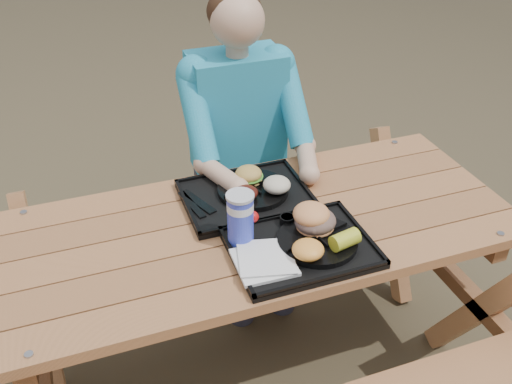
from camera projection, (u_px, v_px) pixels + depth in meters
name	position (u px, v px, depth m)	size (l,w,h in m)	color
ground	(256.00, 367.00, 2.37)	(60.00, 60.00, 0.00)	#999999
picnic_table	(256.00, 302.00, 2.17)	(1.80, 1.49, 0.75)	#999999
tray_near	(301.00, 248.00, 1.83)	(0.45, 0.35, 0.02)	black
tray_far	(246.00, 197.00, 2.07)	(0.45, 0.35, 0.02)	black
plate_near	(317.00, 240.00, 1.83)	(0.26, 0.26, 0.02)	black
plate_far	(253.00, 190.00, 2.08)	(0.26, 0.26, 0.02)	black
napkin_stack	(264.00, 261.00, 1.75)	(0.18, 0.18, 0.02)	silver
soda_cup	(240.00, 219.00, 1.80)	(0.08, 0.08, 0.17)	#1A2BC3
condiment_bbq	(287.00, 220.00, 1.91)	(0.05, 0.05, 0.03)	black
condiment_mustard	(304.00, 217.00, 1.93)	(0.05, 0.05, 0.03)	yellow
sandwich	(316.00, 211.00, 1.84)	(0.13, 0.13, 0.13)	#EC9253
mac_cheese	(308.00, 250.00, 1.74)	(0.10, 0.10, 0.05)	#FFAC43
corn_cob	(345.00, 240.00, 1.78)	(0.09, 0.09, 0.05)	#CBD12C
cutlery_far	(198.00, 202.00, 2.02)	(0.03, 0.18, 0.01)	black
burger	(249.00, 171.00, 2.08)	(0.10, 0.10, 0.09)	gold
baked_beans	(246.00, 193.00, 2.01)	(0.09, 0.09, 0.04)	#49150E
potato_salad	(277.00, 185.00, 2.03)	(0.10, 0.10, 0.06)	beige
diner	(239.00, 162.00, 2.51)	(0.48, 0.84, 1.28)	#19AFA2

